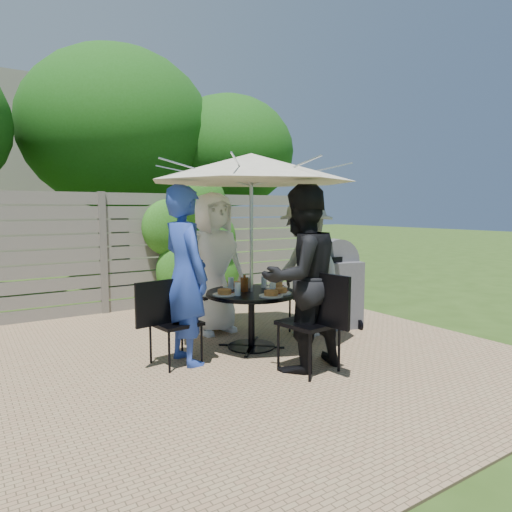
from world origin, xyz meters
TOP-DOWN VIEW (x-y plane):
  - backyard_envelope at (0.09, 10.29)m, footprint 60.00×60.00m
  - patio_table at (0.95, 0.34)m, footprint 1.07×1.07m
  - umbrella at (0.95, 0.34)m, footprint 2.41×2.41m
  - chair_back at (0.89, 1.30)m, footprint 0.55×0.75m
  - person_back at (0.90, 1.17)m, footprint 0.92×0.63m
  - chair_left at (-0.02, 0.28)m, footprint 0.67×0.49m
  - person_left at (0.12, 0.29)m, footprint 0.48×0.70m
  - chair_front at (1.01, -0.63)m, footprint 0.54×0.75m
  - person_front at (1.00, -0.49)m, footprint 0.93×0.75m
  - chair_right at (1.91, 0.39)m, footprint 0.72×0.49m
  - person_right at (1.77, 0.39)m, footprint 0.70×1.14m
  - plate_back at (0.92, 0.70)m, footprint 0.26×0.26m
  - plate_left at (0.59, 0.32)m, footprint 0.26×0.26m
  - plate_front at (0.97, -0.02)m, footprint 0.26×0.26m
  - plate_right at (1.31, 0.36)m, footprint 0.26×0.26m
  - plate_extra at (1.14, 0.05)m, footprint 0.24×0.24m
  - glass_back at (0.83, 0.59)m, footprint 0.07×0.07m
  - glass_left at (0.69, 0.22)m, footprint 0.07×0.07m
  - glass_front at (1.07, 0.08)m, footprint 0.07×0.07m
  - glass_right at (1.20, 0.46)m, footprint 0.07×0.07m
  - syrup_jug at (0.88, 0.38)m, footprint 0.09×0.09m
  - coffee_cup at (1.03, 0.56)m, footprint 0.08×0.08m
  - bbq_grill at (2.38, 0.49)m, footprint 0.67×0.57m

SIDE VIEW (x-z plane):
  - chair_left at x=-0.02m, z-range -0.18..0.72m
  - chair_right at x=1.91m, z-range -0.19..0.78m
  - chair_back at x=0.89m, z-range -0.20..0.80m
  - chair_front at x=1.01m, z-range -0.20..0.80m
  - patio_table at x=0.95m, z-range 0.13..0.80m
  - bbq_grill at x=2.38m, z-range -0.05..1.15m
  - plate_back at x=0.92m, z-range 0.66..0.72m
  - plate_left at x=0.59m, z-range 0.66..0.72m
  - plate_front at x=0.97m, z-range 0.66..0.72m
  - plate_right at x=1.31m, z-range 0.66..0.72m
  - plate_extra at x=1.14m, z-range 0.66..0.72m
  - coffee_cup at x=1.03m, z-range 0.66..0.78m
  - glass_back at x=0.83m, z-range 0.66..0.80m
  - glass_left at x=0.69m, z-range 0.66..0.80m
  - glass_front at x=1.07m, z-range 0.66..0.80m
  - glass_right at x=1.20m, z-range 0.66..0.80m
  - syrup_jug at x=0.88m, z-range 0.66..0.82m
  - person_right at x=1.77m, z-range 0.00..1.71m
  - person_back at x=0.90m, z-range 0.00..1.81m
  - person_front at x=1.00m, z-range 0.00..1.83m
  - person_left at x=0.12m, z-range 0.00..1.84m
  - umbrella at x=0.95m, z-range 0.94..3.14m
  - backyard_envelope at x=0.09m, z-range 0.11..5.11m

